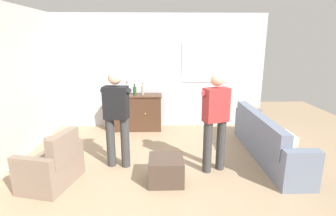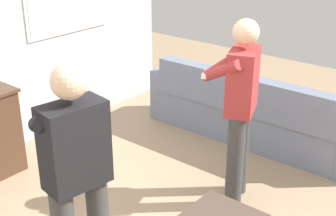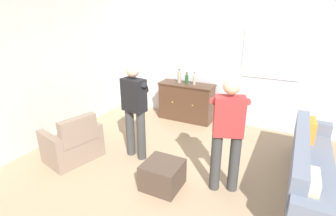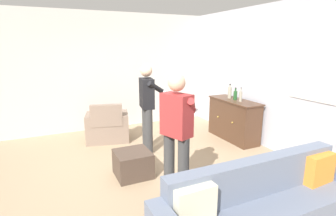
{
  "view_description": "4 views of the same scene",
  "coord_description": "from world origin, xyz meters",
  "px_view_note": "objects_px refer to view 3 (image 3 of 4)",
  "views": [
    {
      "loc": [
        0.01,
        -3.94,
        2.17
      ],
      "look_at": [
        0.13,
        0.22,
        1.09
      ],
      "focal_mm": 28.0,
      "sensor_mm": 36.0,
      "label": 1
    },
    {
      "loc": [
        -2.35,
        -1.69,
        2.49
      ],
      "look_at": [
        0.1,
        0.28,
        1.14
      ],
      "focal_mm": 50.0,
      "sensor_mm": 36.0,
      "label": 2
    },
    {
      "loc": [
        1.62,
        -3.1,
        2.48
      ],
      "look_at": [
        -0.1,
        0.33,
        1.04
      ],
      "focal_mm": 28.0,
      "sensor_mm": 36.0,
      "label": 3
    },
    {
      "loc": [
        3.78,
        -1.33,
        2.02
      ],
      "look_at": [
        0.11,
        0.38,
        1.05
      ],
      "focal_mm": 28.0,
      "sensor_mm": 36.0,
      "label": 4
    }
  ],
  "objects_px": {
    "armchair": "(73,144)",
    "bottle_wine_green": "(187,79)",
    "bottle_spirits_clear": "(194,80)",
    "person_standing_left": "(135,107)",
    "ottoman": "(163,175)",
    "sideboard_cabinet": "(186,102)",
    "bottle_liquor_amber": "(179,77)",
    "couch": "(309,171)",
    "person_standing_right": "(228,131)"
  },
  "relations": [
    {
      "from": "armchair",
      "to": "bottle_wine_green",
      "type": "bearing_deg",
      "value": 67.83
    },
    {
      "from": "bottle_liquor_amber",
      "to": "person_standing_left",
      "type": "xyz_separation_m",
      "value": [
        0.06,
        -1.96,
        -0.08
      ]
    },
    {
      "from": "person_standing_right",
      "to": "bottle_wine_green",
      "type": "bearing_deg",
      "value": 124.96
    },
    {
      "from": "sideboard_cabinet",
      "to": "person_standing_right",
      "type": "xyz_separation_m",
      "value": [
        1.51,
        -2.16,
        0.49
      ]
    },
    {
      "from": "bottle_wine_green",
      "to": "person_standing_left",
      "type": "relative_size",
      "value": 0.16
    },
    {
      "from": "bottle_spirits_clear",
      "to": "person_standing_right",
      "type": "height_order",
      "value": "person_standing_right"
    },
    {
      "from": "sideboard_cabinet",
      "to": "person_standing_right",
      "type": "height_order",
      "value": "person_standing_right"
    },
    {
      "from": "ottoman",
      "to": "person_standing_right",
      "type": "distance_m",
      "value": 1.16
    },
    {
      "from": "sideboard_cabinet",
      "to": "bottle_wine_green",
      "type": "height_order",
      "value": "bottle_wine_green"
    },
    {
      "from": "armchair",
      "to": "bottle_spirits_clear",
      "type": "relative_size",
      "value": 3.41
    },
    {
      "from": "armchair",
      "to": "sideboard_cabinet",
      "type": "relative_size",
      "value": 0.78
    },
    {
      "from": "sideboard_cabinet",
      "to": "bottle_spirits_clear",
      "type": "height_order",
      "value": "bottle_spirits_clear"
    },
    {
      "from": "sideboard_cabinet",
      "to": "bottle_wine_green",
      "type": "distance_m",
      "value": 0.54
    },
    {
      "from": "bottle_liquor_amber",
      "to": "couch",
      "type": "bearing_deg",
      "value": -30.75
    },
    {
      "from": "armchair",
      "to": "bottle_liquor_amber",
      "type": "distance_m",
      "value": 2.78
    },
    {
      "from": "couch",
      "to": "bottle_wine_green",
      "type": "relative_size",
      "value": 9.67
    },
    {
      "from": "armchair",
      "to": "bottle_spirits_clear",
      "type": "xyz_separation_m",
      "value": [
        1.23,
        2.53,
        0.7
      ]
    },
    {
      "from": "couch",
      "to": "sideboard_cabinet",
      "type": "distance_m",
      "value": 3.09
    },
    {
      "from": "ottoman",
      "to": "bottle_liquor_amber",
      "type": "bearing_deg",
      "value": 109.38
    },
    {
      "from": "ottoman",
      "to": "bottle_wine_green",
      "type": "bearing_deg",
      "value": 105.53
    },
    {
      "from": "bottle_spirits_clear",
      "to": "person_standing_right",
      "type": "distance_m",
      "value": 2.53
    },
    {
      "from": "sideboard_cabinet",
      "to": "person_standing_left",
      "type": "bearing_deg",
      "value": -93.8
    },
    {
      "from": "bottle_liquor_amber",
      "to": "person_standing_left",
      "type": "height_order",
      "value": "person_standing_left"
    },
    {
      "from": "sideboard_cabinet",
      "to": "person_standing_left",
      "type": "distance_m",
      "value": 2.02
    },
    {
      "from": "armchair",
      "to": "sideboard_cabinet",
      "type": "distance_m",
      "value": 2.75
    },
    {
      "from": "armchair",
      "to": "person_standing_left",
      "type": "relative_size",
      "value": 0.6
    },
    {
      "from": "bottle_wine_green",
      "to": "bottle_liquor_amber",
      "type": "relative_size",
      "value": 0.83
    },
    {
      "from": "sideboard_cabinet",
      "to": "person_standing_right",
      "type": "distance_m",
      "value": 2.68
    },
    {
      "from": "bottle_liquor_amber",
      "to": "person_standing_right",
      "type": "xyz_separation_m",
      "value": [
        1.7,
        -2.17,
        -0.08
      ]
    },
    {
      "from": "bottle_liquor_amber",
      "to": "person_standing_left",
      "type": "distance_m",
      "value": 1.96
    },
    {
      "from": "person_standing_left",
      "to": "person_standing_right",
      "type": "bearing_deg",
      "value": -7.21
    },
    {
      "from": "armchair",
      "to": "bottle_wine_green",
      "type": "relative_size",
      "value": 3.82
    },
    {
      "from": "bottle_wine_green",
      "to": "armchair",
      "type": "bearing_deg",
      "value": -112.17
    },
    {
      "from": "sideboard_cabinet",
      "to": "armchair",
      "type": "bearing_deg",
      "value": -112.48
    },
    {
      "from": "bottle_wine_green",
      "to": "person_standing_right",
      "type": "xyz_separation_m",
      "value": [
        1.52,
        -2.17,
        -0.05
      ]
    },
    {
      "from": "ottoman",
      "to": "person_standing_right",
      "type": "relative_size",
      "value": 0.32
    },
    {
      "from": "couch",
      "to": "person_standing_left",
      "type": "bearing_deg",
      "value": -173.89
    },
    {
      "from": "couch",
      "to": "ottoman",
      "type": "height_order",
      "value": "couch"
    },
    {
      "from": "bottle_spirits_clear",
      "to": "person_standing_left",
      "type": "xyz_separation_m",
      "value": [
        -0.31,
        -1.95,
        -0.06
      ]
    },
    {
      "from": "couch",
      "to": "bottle_wine_green",
      "type": "distance_m",
      "value": 3.17
    },
    {
      "from": "couch",
      "to": "armchair",
      "type": "xyz_separation_m",
      "value": [
        -3.65,
        -0.88,
        -0.04
      ]
    },
    {
      "from": "sideboard_cabinet",
      "to": "bottle_spirits_clear",
      "type": "distance_m",
      "value": 0.58
    },
    {
      "from": "ottoman",
      "to": "person_standing_left",
      "type": "distance_m",
      "value": 1.25
    },
    {
      "from": "couch",
      "to": "person_standing_right",
      "type": "distance_m",
      "value": 1.35
    },
    {
      "from": "couch",
      "to": "armchair",
      "type": "relative_size",
      "value": 2.53
    },
    {
      "from": "person_standing_left",
      "to": "person_standing_right",
      "type": "distance_m",
      "value": 1.65
    },
    {
      "from": "armchair",
      "to": "bottle_liquor_amber",
      "type": "bearing_deg",
      "value": 71.42
    },
    {
      "from": "sideboard_cabinet",
      "to": "bottle_spirits_clear",
      "type": "relative_size",
      "value": 4.36
    },
    {
      "from": "couch",
      "to": "bottle_spirits_clear",
      "type": "height_order",
      "value": "bottle_spirits_clear"
    },
    {
      "from": "sideboard_cabinet",
      "to": "bottle_liquor_amber",
      "type": "xyz_separation_m",
      "value": [
        -0.19,
        0.01,
        0.57
      ]
    }
  ]
}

